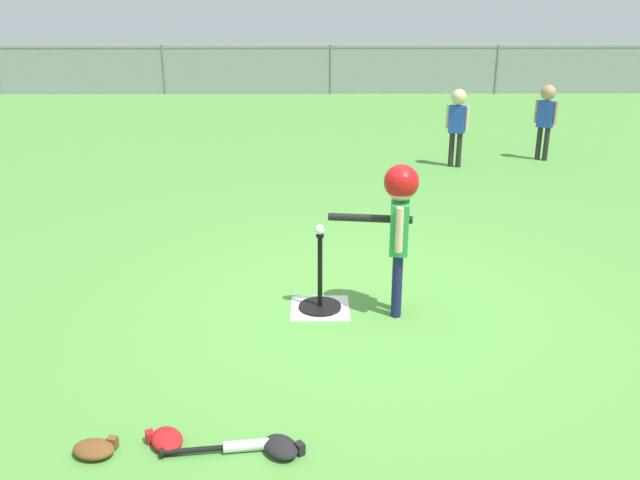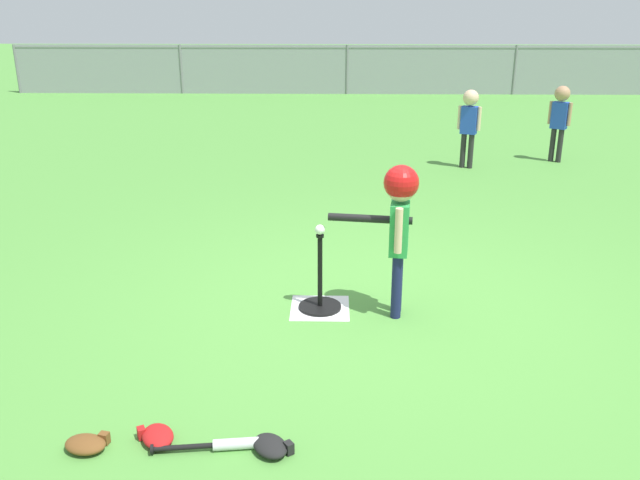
{
  "view_description": "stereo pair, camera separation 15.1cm",
  "coord_description": "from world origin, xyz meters",
  "px_view_note": "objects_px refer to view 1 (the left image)",
  "views": [
    {
      "loc": [
        -0.44,
        -4.61,
        2.21
      ],
      "look_at": [
        -0.39,
        -0.04,
        0.55
      ],
      "focal_mm": 37.51,
      "sensor_mm": 36.0,
      "label": 1
    },
    {
      "loc": [
        -0.29,
        -4.61,
        2.21
      ],
      "look_at": [
        -0.39,
        -0.04,
        0.55
      ],
      "focal_mm": 37.51,
      "sensor_mm": 36.0,
      "label": 2
    }
  ],
  "objects_px": {
    "baseball_on_tee": "(320,230)",
    "batter_child": "(399,210)",
    "fielder_deep_right": "(546,112)",
    "glove_tossed_aside": "(166,439)",
    "spare_bat_silver": "(241,446)",
    "fielder_near_right": "(457,117)",
    "batting_tee": "(320,298)",
    "glove_near_bats": "(95,449)",
    "glove_by_plate": "(282,447)"
  },
  "relations": [
    {
      "from": "spare_bat_silver",
      "to": "glove_near_bats",
      "type": "height_order",
      "value": "glove_near_bats"
    },
    {
      "from": "batter_child",
      "to": "glove_near_bats",
      "type": "height_order",
      "value": "batter_child"
    },
    {
      "from": "batter_child",
      "to": "spare_bat_silver",
      "type": "height_order",
      "value": "batter_child"
    },
    {
      "from": "fielder_near_right",
      "to": "batter_child",
      "type": "bearing_deg",
      "value": -106.58
    },
    {
      "from": "batter_child",
      "to": "glove_by_plate",
      "type": "distance_m",
      "value": 1.95
    },
    {
      "from": "baseball_on_tee",
      "to": "spare_bat_silver",
      "type": "height_order",
      "value": "baseball_on_tee"
    },
    {
      "from": "baseball_on_tee",
      "to": "glove_tossed_aside",
      "type": "relative_size",
      "value": 0.28
    },
    {
      "from": "batter_child",
      "to": "fielder_near_right",
      "type": "height_order",
      "value": "batter_child"
    },
    {
      "from": "batting_tee",
      "to": "glove_near_bats",
      "type": "distance_m",
      "value": 2.07
    },
    {
      "from": "batter_child",
      "to": "fielder_near_right",
      "type": "relative_size",
      "value": 1.07
    },
    {
      "from": "fielder_deep_right",
      "to": "spare_bat_silver",
      "type": "bearing_deg",
      "value": -119.31
    },
    {
      "from": "glove_by_plate",
      "to": "glove_near_bats",
      "type": "distance_m",
      "value": 0.96
    },
    {
      "from": "batter_child",
      "to": "glove_by_plate",
      "type": "xyz_separation_m",
      "value": [
        -0.77,
        -1.62,
        -0.77
      ]
    },
    {
      "from": "glove_by_plate",
      "to": "glove_tossed_aside",
      "type": "height_order",
      "value": "same"
    },
    {
      "from": "fielder_deep_right",
      "to": "glove_by_plate",
      "type": "xyz_separation_m",
      "value": [
        -3.46,
        -6.56,
        -0.65
      ]
    },
    {
      "from": "fielder_deep_right",
      "to": "glove_tossed_aside",
      "type": "distance_m",
      "value": 7.69
    },
    {
      "from": "baseball_on_tee",
      "to": "glove_by_plate",
      "type": "xyz_separation_m",
      "value": [
        -0.22,
        -1.7,
        -0.59
      ]
    },
    {
      "from": "glove_by_plate",
      "to": "glove_tossed_aside",
      "type": "bearing_deg",
      "value": 173.44
    },
    {
      "from": "batting_tee",
      "to": "fielder_deep_right",
      "type": "height_order",
      "value": "fielder_deep_right"
    },
    {
      "from": "baseball_on_tee",
      "to": "glove_near_bats",
      "type": "xyz_separation_m",
      "value": [
        -1.18,
        -1.71,
        -0.59
      ]
    },
    {
      "from": "batter_child",
      "to": "glove_by_plate",
      "type": "relative_size",
      "value": 4.16
    },
    {
      "from": "fielder_deep_right",
      "to": "spare_bat_silver",
      "type": "relative_size",
      "value": 1.69
    },
    {
      "from": "batter_child",
      "to": "glove_near_bats",
      "type": "distance_m",
      "value": 2.5
    },
    {
      "from": "batting_tee",
      "to": "baseball_on_tee",
      "type": "relative_size",
      "value": 8.01
    },
    {
      "from": "glove_near_bats",
      "to": "fielder_near_right",
      "type": "bearing_deg",
      "value": 63.45
    },
    {
      "from": "glove_tossed_aside",
      "to": "glove_near_bats",
      "type": "bearing_deg",
      "value": -167.91
    },
    {
      "from": "fielder_deep_right",
      "to": "fielder_near_right",
      "type": "height_order",
      "value": "fielder_deep_right"
    },
    {
      "from": "fielder_near_right",
      "to": "spare_bat_silver",
      "type": "bearing_deg",
      "value": -110.82
    },
    {
      "from": "batter_child",
      "to": "glove_tossed_aside",
      "type": "bearing_deg",
      "value": -131.67
    },
    {
      "from": "batting_tee",
      "to": "fielder_deep_right",
      "type": "relative_size",
      "value": 0.56
    },
    {
      "from": "batting_tee",
      "to": "glove_near_bats",
      "type": "relative_size",
      "value": 2.35
    },
    {
      "from": "glove_near_bats",
      "to": "glove_by_plate",
      "type": "bearing_deg",
      "value": 0.3
    },
    {
      "from": "glove_by_plate",
      "to": "spare_bat_silver",
      "type": "bearing_deg",
      "value": 175.57
    },
    {
      "from": "fielder_deep_right",
      "to": "spare_bat_silver",
      "type": "distance_m",
      "value": 7.54
    },
    {
      "from": "fielder_near_right",
      "to": "glove_by_plate",
      "type": "bearing_deg",
      "value": -109.01
    },
    {
      "from": "glove_by_plate",
      "to": "glove_near_bats",
      "type": "bearing_deg",
      "value": -179.7
    },
    {
      "from": "baseball_on_tee",
      "to": "glove_by_plate",
      "type": "distance_m",
      "value": 1.81
    },
    {
      "from": "baseball_on_tee",
      "to": "fielder_deep_right",
      "type": "distance_m",
      "value": 5.85
    },
    {
      "from": "baseball_on_tee",
      "to": "batter_child",
      "type": "height_order",
      "value": "batter_child"
    },
    {
      "from": "baseball_on_tee",
      "to": "fielder_near_right",
      "type": "bearing_deg",
      "value": 66.86
    },
    {
      "from": "baseball_on_tee",
      "to": "fielder_near_right",
      "type": "xyz_separation_m",
      "value": [
        1.91,
        4.47,
        0.05
      ]
    },
    {
      "from": "fielder_deep_right",
      "to": "glove_tossed_aside",
      "type": "xyz_separation_m",
      "value": [
        -4.07,
        -6.49,
        -0.65
      ]
    },
    {
      "from": "spare_bat_silver",
      "to": "glove_by_plate",
      "type": "relative_size",
      "value": 2.31
    },
    {
      "from": "fielder_near_right",
      "to": "glove_tossed_aside",
      "type": "height_order",
      "value": "fielder_near_right"
    },
    {
      "from": "fielder_deep_right",
      "to": "glove_tossed_aside",
      "type": "relative_size",
      "value": 3.97
    },
    {
      "from": "batter_child",
      "to": "glove_by_plate",
      "type": "bearing_deg",
      "value": -115.44
    },
    {
      "from": "baseball_on_tee",
      "to": "spare_bat_silver",
      "type": "relative_size",
      "value": 0.12
    },
    {
      "from": "baseball_on_tee",
      "to": "fielder_near_right",
      "type": "height_order",
      "value": "fielder_near_right"
    },
    {
      "from": "fielder_near_right",
      "to": "spare_bat_silver",
      "type": "height_order",
      "value": "fielder_near_right"
    },
    {
      "from": "batting_tee",
      "to": "baseball_on_tee",
      "type": "height_order",
      "value": "baseball_on_tee"
    }
  ]
}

